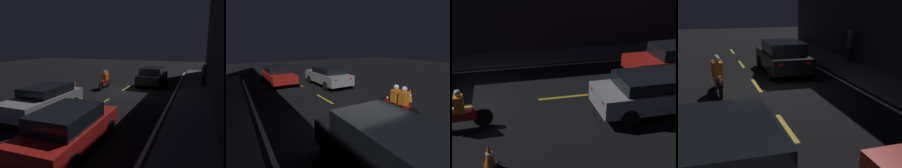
% 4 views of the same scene
% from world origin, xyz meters
% --- Properties ---
extents(ground_plane, '(56.00, 56.00, 0.00)m').
position_xyz_m(ground_plane, '(0.00, 0.00, 0.00)').
color(ground_plane, black).
extents(raised_curb, '(28.00, 2.01, 0.14)m').
position_xyz_m(raised_curb, '(0.00, 4.90, 0.07)').
color(raised_curb, '#4C4C4F').
rests_on(raised_curb, ground).
extents(building_front, '(28.00, 0.30, 7.97)m').
position_xyz_m(building_front, '(0.00, 6.06, 3.98)').
color(building_front, '#2D2826').
rests_on(building_front, ground).
extents(lane_dash_a, '(2.00, 0.14, 0.01)m').
position_xyz_m(lane_dash_a, '(-10.00, 0.00, 0.00)').
color(lane_dash_a, gold).
rests_on(lane_dash_a, ground).
extents(lane_dash_b, '(2.00, 0.14, 0.01)m').
position_xyz_m(lane_dash_b, '(-5.50, 0.00, 0.00)').
color(lane_dash_b, gold).
rests_on(lane_dash_b, ground).
extents(lane_dash_c, '(2.00, 0.14, 0.01)m').
position_xyz_m(lane_dash_c, '(-1.00, 0.00, 0.00)').
color(lane_dash_c, gold).
rests_on(lane_dash_c, ground).
extents(lane_dash_d, '(2.00, 0.14, 0.01)m').
position_xyz_m(lane_dash_d, '(3.50, 0.00, 0.00)').
color(lane_dash_d, gold).
rests_on(lane_dash_d, ground).
extents(lane_dash_e, '(2.00, 0.14, 0.01)m').
position_xyz_m(lane_dash_e, '(8.00, 0.00, 0.00)').
color(lane_dash_e, gold).
rests_on(lane_dash_e, ground).
extents(lane_solid_kerb, '(25.20, 0.14, 0.01)m').
position_xyz_m(lane_solid_kerb, '(0.00, 3.65, 0.00)').
color(lane_solid_kerb, silver).
rests_on(lane_solid_kerb, ground).
extents(van_black, '(4.27, 2.02, 1.50)m').
position_xyz_m(van_black, '(-2.94, 1.64, 0.79)').
color(van_black, black).
rests_on(van_black, ground).
extents(hatchback_silver, '(4.51, 1.95, 1.41)m').
position_xyz_m(hatchback_silver, '(6.45, -1.78, 0.76)').
color(hatchback_silver, '#9EA0A5').
rests_on(hatchback_silver, ground).
extents(taxi_red, '(4.48, 1.97, 1.42)m').
position_xyz_m(taxi_red, '(9.07, 1.29, 0.76)').
color(taxi_red, red).
rests_on(taxi_red, ground).
extents(motorcycle, '(2.22, 0.39, 1.39)m').
position_xyz_m(motorcycle, '(-0.40, -1.54, 0.65)').
color(motorcycle, black).
rests_on(motorcycle, ground).
extents(traffic_cone_near, '(0.41, 0.41, 0.71)m').
position_xyz_m(traffic_cone_near, '(0.63, -3.70, 0.34)').
color(traffic_cone_near, black).
rests_on(traffic_cone_near, ground).
extents(pedestrian, '(0.34, 0.34, 1.67)m').
position_xyz_m(pedestrian, '(-3.84, 5.55, 0.99)').
color(pedestrian, black).
rests_on(pedestrian, raised_curb).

